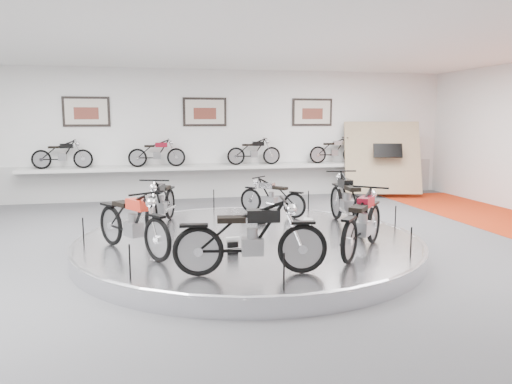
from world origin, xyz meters
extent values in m
plane|color=#525254|center=(0.00, 0.00, 0.00)|extent=(16.00, 16.00, 0.00)
plane|color=white|center=(0.00, 0.00, 4.00)|extent=(16.00, 16.00, 0.00)
plane|color=white|center=(0.00, 7.00, 2.00)|extent=(16.00, 0.00, 16.00)
cube|color=#BCBCBA|center=(0.00, 6.98, 0.55)|extent=(15.68, 0.04, 1.10)
cylinder|color=silver|center=(0.00, 0.30, 0.15)|extent=(6.40, 6.40, 0.30)
torus|color=#B2B2BA|center=(0.00, 0.30, 0.27)|extent=(6.40, 6.40, 0.10)
cube|color=silver|center=(0.00, 6.70, 1.00)|extent=(11.00, 0.55, 0.10)
cube|color=beige|center=(-3.50, 6.96, 2.70)|extent=(1.35, 0.06, 0.88)
cube|color=beige|center=(0.00, 6.96, 2.70)|extent=(1.35, 0.06, 0.88)
cube|color=beige|center=(3.50, 6.96, 2.70)|extent=(1.35, 0.06, 0.88)
cube|color=tan|center=(5.60, 6.10, 1.25)|extent=(2.56, 1.52, 2.30)
camera|label=1|loc=(-1.86, -8.63, 2.52)|focal=35.00mm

